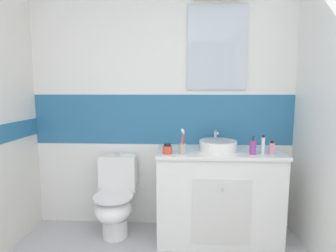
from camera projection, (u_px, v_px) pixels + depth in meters
name	position (u px, v px, depth m)	size (l,w,h in m)	color
wall_back_tiled	(163.00, 103.00, 2.71)	(3.20, 0.20, 2.50)	white
vanity_cabinet	(217.00, 194.00, 2.50)	(1.12, 0.54, 0.85)	white
sink_basin	(218.00, 145.00, 2.42)	(0.34, 0.38, 0.16)	white
toilet	(115.00, 199.00, 2.56)	(0.37, 0.50, 0.77)	white
toothbrush_cup	(183.00, 147.00, 2.30)	(0.06, 0.06, 0.22)	#B2ADA3
soap_dispenser	(253.00, 147.00, 2.27)	(0.06, 0.06, 0.16)	#993F99
perfume_flask_small	(272.00, 148.00, 2.28)	(0.04, 0.03, 0.12)	pink
toothpaste_tube_upright	(263.00, 145.00, 2.28)	(0.03, 0.03, 0.16)	white
hair_gel_jar	(167.00, 149.00, 2.30)	(0.08, 0.08, 0.09)	#D84C33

